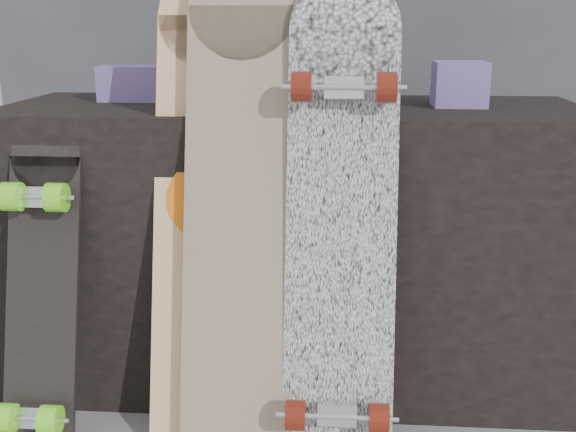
# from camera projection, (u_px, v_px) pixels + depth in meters

# --- Properties ---
(vendor_table) EXTENTS (1.60, 0.60, 0.80)m
(vendor_table) POSITION_uv_depth(u_px,v_px,m) (292.00, 243.00, 2.10)
(vendor_table) COLOR black
(vendor_table) RESTS_ON ground
(merch_box_purple) EXTENTS (0.18, 0.12, 0.10)m
(merch_box_purple) POSITION_uv_depth(u_px,v_px,m) (133.00, 83.00, 2.10)
(merch_box_purple) COLOR #564082
(merch_box_purple) RESTS_ON vendor_table
(merch_box_small) EXTENTS (0.14, 0.14, 0.12)m
(merch_box_small) POSITION_uv_depth(u_px,v_px,m) (459.00, 84.00, 1.96)
(merch_box_small) COLOR #564082
(merch_box_small) RESTS_ON vendor_table
(merch_box_flat) EXTENTS (0.22, 0.10, 0.06)m
(merch_box_flat) POSITION_uv_depth(u_px,v_px,m) (312.00, 90.00, 2.12)
(merch_box_flat) COLOR #D1B78C
(merch_box_flat) RESTS_ON vendor_table
(longboard_geisha) EXTENTS (0.27, 0.33, 1.17)m
(longboard_geisha) POSITION_uv_depth(u_px,v_px,m) (209.00, 193.00, 1.77)
(longboard_geisha) COLOR beige
(longboard_geisha) RESTS_ON ground
(longboard_celtic) EXTENTS (0.26, 0.33, 1.19)m
(longboard_celtic) POSITION_uv_depth(u_px,v_px,m) (239.00, 192.00, 1.72)
(longboard_celtic) COLOR beige
(longboard_celtic) RESTS_ON ground
(longboard_cascadia) EXTENTS (0.26, 0.34, 1.14)m
(longboard_cascadia) POSITION_uv_depth(u_px,v_px,m) (341.00, 215.00, 1.68)
(longboard_cascadia) COLOR white
(longboard_cascadia) RESTS_ON ground
(skateboard_dark) EXTENTS (0.18, 0.30, 0.79)m
(skateboard_dark) POSITION_uv_depth(u_px,v_px,m) (39.00, 287.00, 1.75)
(skateboard_dark) COLOR black
(skateboard_dark) RESTS_ON ground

